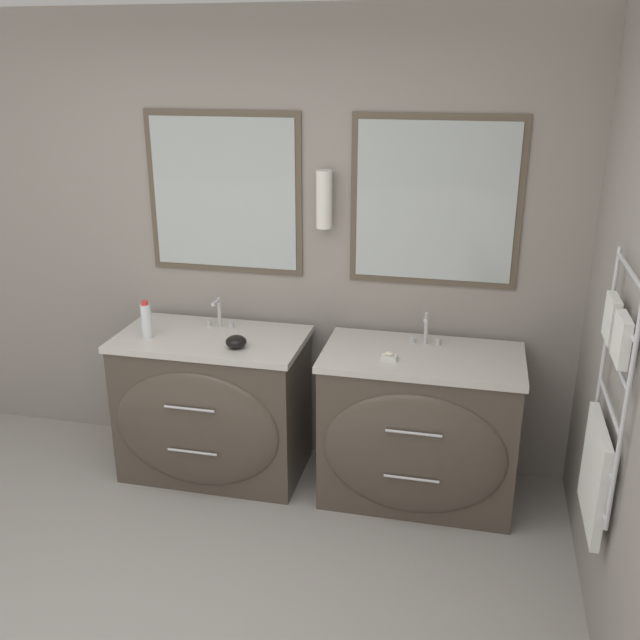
# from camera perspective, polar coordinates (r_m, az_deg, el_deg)

# --- Properties ---
(wall_back) EXTENTS (5.25, 0.17, 2.60)m
(wall_back) POSITION_cam_1_polar(r_m,az_deg,el_deg) (4.18, -4.52, 6.09)
(wall_back) COLOR gray
(wall_back) RESTS_ON ground_plane
(wall_right) EXTENTS (0.13, 4.03, 2.60)m
(wall_right) POSITION_cam_1_polar(r_m,az_deg,el_deg) (2.98, 23.98, -1.81)
(wall_right) COLOR gray
(wall_right) RESTS_ON ground_plane
(vanity_left) EXTENTS (1.06, 0.66, 0.85)m
(vanity_left) POSITION_cam_1_polar(r_m,az_deg,el_deg) (4.20, -8.64, -6.86)
(vanity_left) COLOR #4C4238
(vanity_left) RESTS_ON ground_plane
(vanity_right) EXTENTS (1.06, 0.66, 0.85)m
(vanity_right) POSITION_cam_1_polar(r_m,az_deg,el_deg) (3.96, 7.87, -8.61)
(vanity_right) COLOR #4C4238
(vanity_right) RESTS_ON ground_plane
(faucet_left) EXTENTS (0.17, 0.11, 0.18)m
(faucet_left) POSITION_cam_1_polar(r_m,az_deg,el_deg) (4.16, -8.10, 0.51)
(faucet_left) COLOR silver
(faucet_left) RESTS_ON vanity_left
(faucet_right) EXTENTS (0.17, 0.11, 0.18)m
(faucet_right) POSITION_cam_1_polar(r_m,az_deg,el_deg) (3.91, 8.47, -0.78)
(faucet_right) COLOR silver
(faucet_right) RESTS_ON vanity_right
(toiletry_bottle) EXTENTS (0.06, 0.06, 0.22)m
(toiletry_bottle) POSITION_cam_1_polar(r_m,az_deg,el_deg) (4.08, -13.72, -0.03)
(toiletry_bottle) COLOR silver
(toiletry_bottle) RESTS_ON vanity_left
(amenity_bowl) EXTENTS (0.11, 0.11, 0.07)m
(amenity_bowl) POSITION_cam_1_polar(r_m,az_deg,el_deg) (3.87, -6.71, -1.75)
(amenity_bowl) COLOR black
(amenity_bowl) RESTS_ON vanity_left
(soap_dish) EXTENTS (0.08, 0.06, 0.04)m
(soap_dish) POSITION_cam_1_polar(r_m,az_deg,el_deg) (3.71, 5.55, -2.94)
(soap_dish) COLOR white
(soap_dish) RESTS_ON vanity_right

